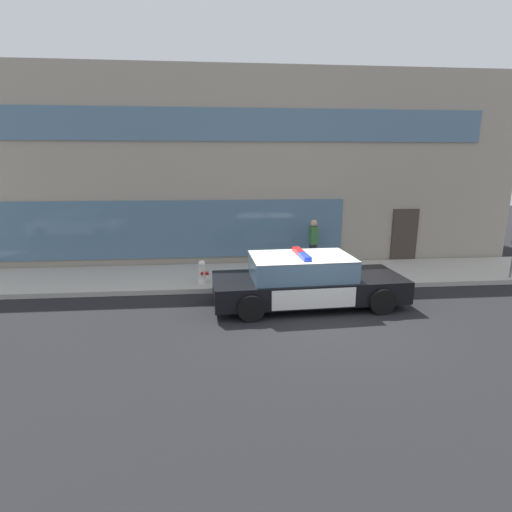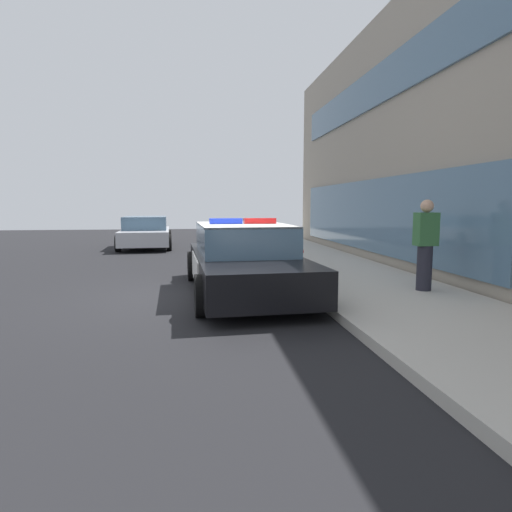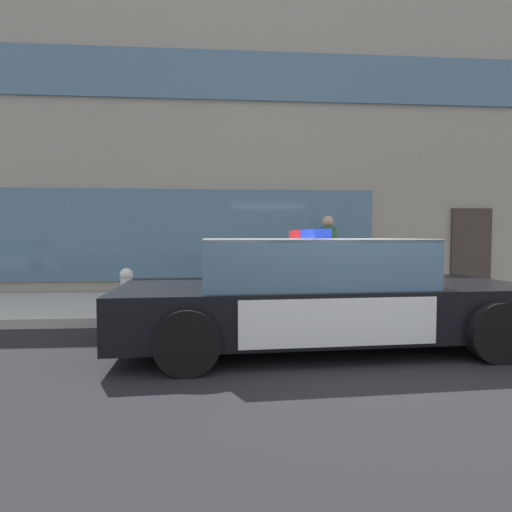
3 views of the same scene
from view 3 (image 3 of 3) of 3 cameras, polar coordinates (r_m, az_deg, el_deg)
name	(u,v)px [view 3 (image 3 of 3)]	position (r m, az deg, el deg)	size (l,w,h in m)	color
ground	(355,362)	(4.69, 14.22, -14.70)	(48.00, 48.00, 0.00)	black
sidewalk	(300,304)	(7.89, 6.37, -6.94)	(48.00, 2.98, 0.15)	#B2ADA3
storefront_building	(218,180)	(15.08, -5.50, 10.86)	(20.85, 11.58, 7.07)	gray
police_cruiser	(318,293)	(5.19, 8.99, -5.26)	(5.23, 2.35, 1.49)	black
fire_hydrant	(127,290)	(7.02, -18.22, -4.74)	(0.34, 0.39, 0.73)	silver
pedestrian_on_sidewalk	(328,255)	(8.61, 10.37, 0.12)	(0.28, 0.41, 1.71)	#23232D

